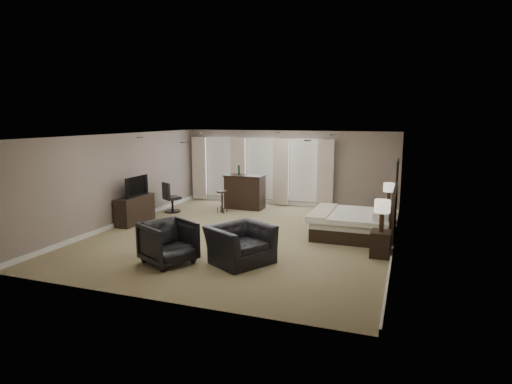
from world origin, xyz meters
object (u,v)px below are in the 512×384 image
(bed, at_px, (349,212))
(armchair_far, at_px, (168,240))
(nightstand_far, at_px, (387,215))
(lamp_far, at_px, (389,194))
(lamp_near, at_px, (382,216))
(armchair_near, at_px, (240,238))
(bar_stool_left, at_px, (222,202))
(bar_counter, at_px, (245,192))
(bar_stool_right, at_px, (252,196))
(desk_chair, at_px, (172,197))
(tv, at_px, (134,194))
(nightstand_near, at_px, (380,244))
(dresser, at_px, (135,210))

(bed, bearing_deg, armchair_far, -133.67)
(nightstand_far, relative_size, lamp_far, 0.96)
(lamp_near, height_order, lamp_far, lamp_near)
(lamp_far, distance_m, armchair_far, 6.44)
(armchair_near, bearing_deg, bar_stool_left, 59.15)
(armchair_near, xyz_separation_m, bar_counter, (-1.91, 5.16, 0.04))
(lamp_near, height_order, bar_stool_right, lamp_near)
(lamp_near, distance_m, desk_chair, 7.10)
(lamp_near, distance_m, tv, 6.96)
(nightstand_far, height_order, lamp_near, lamp_near)
(bar_counter, height_order, bar_stool_right, bar_counter)
(bed, xyz_separation_m, armchair_far, (-3.28, -3.43, -0.15))
(lamp_far, relative_size, bar_counter, 0.48)
(nightstand_near, bearing_deg, nightstand_far, 90.00)
(lamp_near, bearing_deg, dresser, 174.07)
(armchair_far, bearing_deg, desk_chair, 56.56)
(lamp_far, relative_size, dresser, 0.45)
(armchair_near, bearing_deg, nightstand_far, -2.17)
(bed, bearing_deg, nightstand_near, -58.46)
(nightstand_near, height_order, dresser, dresser)
(tv, distance_m, bar_stool_right, 4.01)
(lamp_far, relative_size, desk_chair, 0.63)
(nightstand_far, height_order, bar_counter, bar_counter)
(bed, bearing_deg, nightstand_far, 58.46)
(bed, relative_size, tv, 1.99)
(bar_counter, bearing_deg, armchair_near, -69.72)
(dresser, height_order, armchair_near, armchair_near)
(armchair_near, bearing_deg, bed, -2.64)
(nightstand_far, xyz_separation_m, lamp_far, (0.00, 0.00, 0.62))
(dresser, bearing_deg, tv, 0.00)
(nightstand_far, bearing_deg, lamp_near, -90.00)
(armchair_far, relative_size, bar_counter, 0.75)
(bed, relative_size, bar_stool_right, 2.38)
(nightstand_far, height_order, tv, tv)
(lamp_far, bearing_deg, bar_stool_right, 168.04)
(lamp_near, bearing_deg, nightstand_near, 0.00)
(bed, distance_m, nightstand_near, 1.74)
(bed, xyz_separation_m, lamp_near, (0.89, -1.45, 0.28))
(bed, distance_m, armchair_far, 4.75)
(bed, bearing_deg, tv, -173.09)
(bar_counter, bearing_deg, lamp_far, -10.05)
(armchair_near, bearing_deg, armchair_far, 141.73)
(tv, bearing_deg, lamp_far, -72.51)
(bed, distance_m, bar_counter, 4.41)
(bed, relative_size, desk_chair, 2.03)
(nightstand_far, bearing_deg, armchair_near, -122.50)
(nightstand_near, bearing_deg, bed, 121.54)
(nightstand_near, height_order, bar_stool_left, bar_stool_left)
(lamp_far, height_order, armchair_far, lamp_far)
(desk_chair, bearing_deg, nightstand_near, -168.67)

